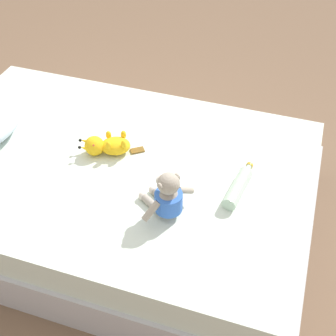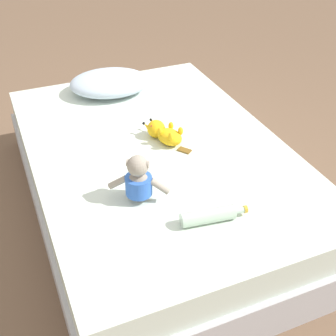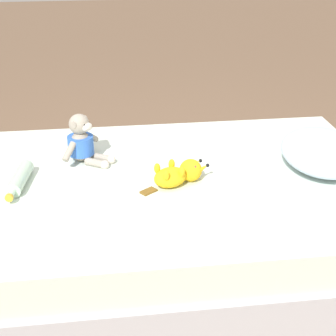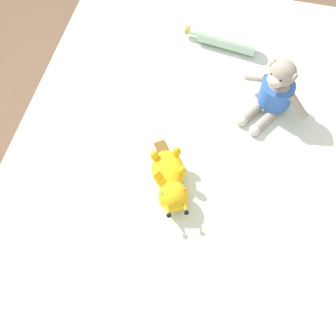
{
  "view_description": "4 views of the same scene",
  "coord_description": "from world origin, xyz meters",
  "px_view_note": "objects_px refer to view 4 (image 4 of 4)",
  "views": [
    {
      "loc": [
        -1.53,
        -0.81,
        1.92
      ],
      "look_at": [
        -0.02,
        -0.31,
        0.46
      ],
      "focal_mm": 49.03,
      "sensor_mm": 36.0,
      "label": 1
    },
    {
      "loc": [
        -0.73,
        -1.9,
        1.71
      ],
      "look_at": [
        -0.06,
        -0.29,
        0.47
      ],
      "focal_mm": 47.76,
      "sensor_mm": 36.0,
      "label": 2
    },
    {
      "loc": [
        2.09,
        -0.27,
        1.49
      ],
      "look_at": [
        0.0,
        0.0,
        0.46
      ],
      "focal_mm": 56.58,
      "sensor_mm": 36.0,
      "label": 3
    },
    {
      "loc": [
        -0.09,
        0.72,
        1.77
      ],
      "look_at": [
        0.08,
        0.0,
        0.47
      ],
      "focal_mm": 48.04,
      "sensor_mm": 36.0,
      "label": 4
    }
  ],
  "objects_px": {
    "plush_monkey": "(275,91)",
    "glass_bottle": "(226,41)",
    "plush_yellow_creature": "(170,181)",
    "bed": "(187,206)"
  },
  "relations": [
    {
      "from": "bed",
      "to": "plush_monkey",
      "type": "relative_size",
      "value": 7.85
    },
    {
      "from": "glass_bottle",
      "to": "plush_monkey",
      "type": "bearing_deg",
      "value": 129.2
    },
    {
      "from": "bed",
      "to": "glass_bottle",
      "type": "distance_m",
      "value": 0.69
    },
    {
      "from": "plush_yellow_creature",
      "to": "plush_monkey",
      "type": "bearing_deg",
      "value": -124.89
    },
    {
      "from": "plush_yellow_creature",
      "to": "glass_bottle",
      "type": "bearing_deg",
      "value": -95.85
    },
    {
      "from": "plush_monkey",
      "to": "glass_bottle",
      "type": "bearing_deg",
      "value": -50.8
    },
    {
      "from": "plush_monkey",
      "to": "glass_bottle",
      "type": "distance_m",
      "value": 0.35
    },
    {
      "from": "bed",
      "to": "plush_monkey",
      "type": "xyz_separation_m",
      "value": [
        -0.23,
        -0.38,
        0.3
      ]
    },
    {
      "from": "bed",
      "to": "plush_yellow_creature",
      "type": "distance_m",
      "value": 0.26
    },
    {
      "from": "glass_bottle",
      "to": "bed",
      "type": "bearing_deg",
      "value": 88.94
    }
  ]
}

